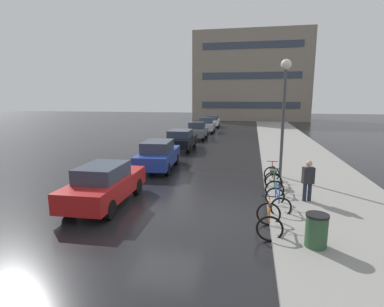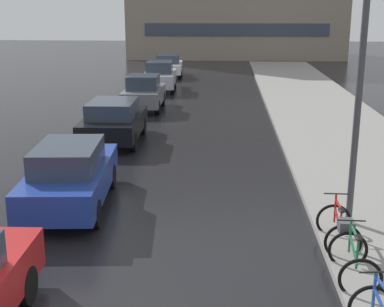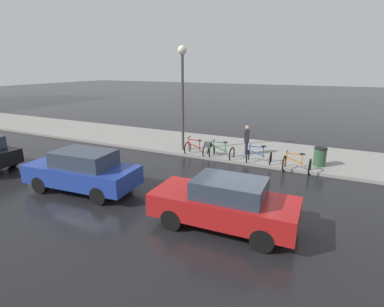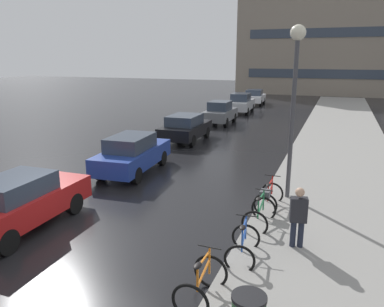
{
  "view_description": "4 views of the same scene",
  "coord_description": "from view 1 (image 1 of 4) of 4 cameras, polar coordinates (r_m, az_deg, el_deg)",
  "views": [
    {
      "loc": [
        2.96,
        -9.84,
        3.87
      ],
      "look_at": [
        0.22,
        3.78,
        1.29
      ],
      "focal_mm": 28.0,
      "sensor_mm": 36.0,
      "label": 1
    },
    {
      "loc": [
        1.65,
        -6.35,
        4.7
      ],
      "look_at": [
        0.92,
        5.07,
        1.53
      ],
      "focal_mm": 50.0,
      "sensor_mm": 36.0,
      "label": 2
    },
    {
      "loc": [
        -9.76,
        -2.74,
        4.58
      ],
      "look_at": [
        0.52,
        2.27,
        1.23
      ],
      "focal_mm": 28.0,
      "sensor_mm": 36.0,
      "label": 3
    },
    {
      "loc": [
        5.69,
        -7.37,
        4.63
      ],
      "look_at": [
        1.0,
        4.6,
        1.33
      ],
      "focal_mm": 35.0,
      "sensor_mm": 36.0,
      "label": 4
    }
  ],
  "objects": [
    {
      "name": "trash_bin",
      "position": [
        8.46,
        22.58,
        -13.78
      ],
      "size": [
        0.57,
        0.57,
        1.0
      ],
      "color": "#2D5133",
      "rests_on": "ground"
    },
    {
      "name": "car_silver",
      "position": [
        34.55,
        2.81,
        5.48
      ],
      "size": [
        1.96,
        4.23,
        1.68
      ],
      "color": "#B2B5BA",
      "rests_on": "ground"
    },
    {
      "name": "pedestrian",
      "position": [
        11.72,
        21.22,
        -4.73
      ],
      "size": [
        0.44,
        0.32,
        1.66
      ],
      "color": "#1E2333",
      "rests_on": "ground"
    },
    {
      "name": "car_black",
      "position": [
        22.67,
        -2.19,
        2.69
      ],
      "size": [
        2.01,
        4.1,
        1.51
      ],
      "color": "black",
      "rests_on": "ground"
    },
    {
      "name": "bicycle_nearest",
      "position": [
        9.14,
        14.48,
        -12.11
      ],
      "size": [
        0.77,
        1.16,
        0.98
      ],
      "color": "black",
      "rests_on": "ground"
    },
    {
      "name": "sidewalk_kerb",
      "position": [
        20.43,
        19.72,
        -0.82
      ],
      "size": [
        4.8,
        60.0,
        0.14
      ],
      "primitive_type": "cube",
      "color": "gray",
      "rests_on": "ground"
    },
    {
      "name": "ground_plane",
      "position": [
        10.98,
        -5.12,
        -10.16
      ],
      "size": [
        140.0,
        140.0,
        0.0
      ],
      "primitive_type": "plane",
      "color": "black"
    },
    {
      "name": "bicycle_second",
      "position": [
        10.83,
        16.03,
        -8.61
      ],
      "size": [
        0.82,
        1.22,
        0.99
      ],
      "color": "black",
      "rests_on": "ground"
    },
    {
      "name": "streetlamp",
      "position": [
        14.61,
        17.2,
        10.6
      ],
      "size": [
        0.47,
        0.47,
        5.59
      ],
      "color": "#424247",
      "rests_on": "ground"
    },
    {
      "name": "car_red",
      "position": [
        11.45,
        -16.28,
        -5.61
      ],
      "size": [
        1.82,
        4.26,
        1.52
      ],
      "color": "#AD1919",
      "rests_on": "ground"
    },
    {
      "name": "bicycle_third",
      "position": [
        12.63,
        15.37,
        -5.78
      ],
      "size": [
        0.76,
        1.16,
        1.0
      ],
      "color": "black",
      "rests_on": "ground"
    },
    {
      "name": "car_grey",
      "position": [
        28.68,
        0.99,
        4.4
      ],
      "size": [
        1.76,
        3.75,
        1.63
      ],
      "color": "slate",
      "rests_on": "ground"
    },
    {
      "name": "building_facade_main",
      "position": [
        56.47,
        11.18,
        14.04
      ],
      "size": [
        19.72,
        9.37,
        15.02
      ],
      "color": "gray",
      "rests_on": "ground"
    },
    {
      "name": "car_white",
      "position": [
        40.67,
        3.88,
        6.12
      ],
      "size": [
        2.05,
        3.85,
        1.5
      ],
      "color": "silver",
      "rests_on": "ground"
    },
    {
      "name": "car_blue",
      "position": [
        16.52,
        -6.45,
        -0.24
      ],
      "size": [
        2.06,
        4.42,
        1.58
      ],
      "color": "navy",
      "rests_on": "ground"
    },
    {
      "name": "bicycle_farthest",
      "position": [
        13.83,
        15.07,
        -4.03
      ],
      "size": [
        0.75,
        1.39,
        1.0
      ],
      "color": "black",
      "rests_on": "ground"
    }
  ]
}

